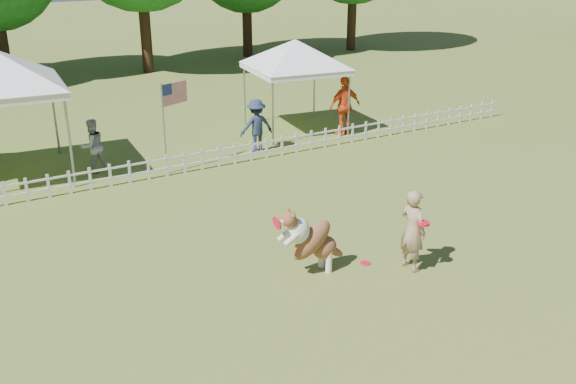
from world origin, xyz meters
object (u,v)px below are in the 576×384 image
object	(u,v)px
handler	(413,230)
frisbee_on_turf	(365,263)
dog	(313,240)
canopy_tent_right	(295,87)
flag_pole	(164,130)
spectator_a	(92,146)
spectator_b	(256,126)
spectator_c	(345,106)

from	to	relation	value
handler	frisbee_on_turf	size ratio (longest dim) A/B	8.01
handler	dog	xyz separation A→B (m)	(-1.72, 0.77, -0.11)
canopy_tent_right	handler	bearing A→B (deg)	-100.35
frisbee_on_turf	flag_pole	bearing A→B (deg)	102.52
handler	dog	world-z (taller)	handler
spectator_a	spectator_b	xyz separation A→B (m)	(4.61, -0.61, 0.05)
dog	spectator_b	distance (m)	7.57
frisbee_on_turf	canopy_tent_right	distance (m)	9.51
handler	canopy_tent_right	distance (m)	9.75
canopy_tent_right	spectator_a	distance (m)	6.82
flag_pole	spectator_a	xyz separation A→B (m)	(-1.63, 1.12, -0.49)
dog	flag_pole	xyz separation A→B (m)	(-0.42, 6.61, 0.52)
flag_pole	spectator_c	bearing A→B (deg)	-16.79
dog	canopy_tent_right	xyz separation A→B (m)	(4.69, 8.49, 0.74)
handler	canopy_tent_right	world-z (taller)	canopy_tent_right
flag_pole	spectator_b	size ratio (longest dim) A/B	1.57
handler	canopy_tent_right	xyz separation A→B (m)	(2.97, 9.27, 0.64)
canopy_tent_right	spectator_a	bearing A→B (deg)	-166.21
frisbee_on_turf	flag_pole	distance (m)	7.08
flag_pole	spectator_b	world-z (taller)	flag_pole
dog	handler	bearing A→B (deg)	-25.20
dog	spectator_c	size ratio (longest dim) A/B	0.74
spectator_b	handler	bearing A→B (deg)	88.66
canopy_tent_right	spectator_b	size ratio (longest dim) A/B	1.85
frisbee_on_turf	spectator_b	xyz separation A→B (m)	(1.46, 7.32, 0.77)
dog	spectator_a	distance (m)	8.00
frisbee_on_turf	spectator_a	xyz separation A→B (m)	(-3.15, 7.94, 0.72)
dog	spectator_b	xyz separation A→B (m)	(2.56, 7.12, 0.08)
frisbee_on_turf	spectator_b	size ratio (longest dim) A/B	0.13
canopy_tent_right	spectator_b	distance (m)	2.61
frisbee_on_turf	spectator_c	size ratio (longest dim) A/B	0.11
handler	spectator_a	xyz separation A→B (m)	(-3.77, 8.51, -0.07)
spectator_a	spectator_b	distance (m)	4.65
spectator_a	spectator_b	bearing A→B (deg)	157.35
handler	spectator_b	xyz separation A→B (m)	(0.84, 7.90, -0.02)
frisbee_on_turf	spectator_a	distance (m)	8.57
flag_pole	spectator_a	distance (m)	2.04
dog	spectator_a	size ratio (longest dim) A/B	0.95
dog	canopy_tent_right	bearing A→B (deg)	60.11
spectator_a	handler	bearing A→B (deg)	98.82
frisbee_on_turf	canopy_tent_right	world-z (taller)	canopy_tent_right
spectator_a	canopy_tent_right	bearing A→B (deg)	171.31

